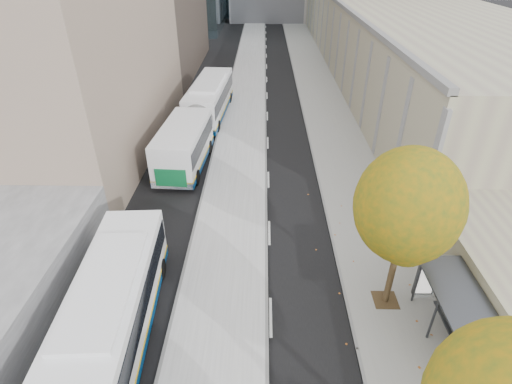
{
  "coord_description": "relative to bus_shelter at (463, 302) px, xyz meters",
  "views": [
    {
      "loc": [
        -2.08,
        0.06,
        13.91
      ],
      "look_at": [
        -2.4,
        18.35,
        2.5
      ],
      "focal_mm": 28.0,
      "sensor_mm": 36.0,
      "label": 1
    }
  ],
  "objects": [
    {
      "name": "bus_far",
      "position": [
        -12.96,
        20.62,
        -0.44
      ],
      "size": [
        4.04,
        19.36,
        3.2
      ],
      "rotation": [
        0.0,
        0.0,
        -0.07
      ],
      "color": "white",
      "rests_on": "ground"
    },
    {
      "name": "bus_shelter",
      "position": [
        0.0,
        0.0,
        0.0
      ],
      "size": [
        1.9,
        4.4,
        2.53
      ],
      "color": "#383A3F",
      "rests_on": "sidewalk"
    },
    {
      "name": "distant_car",
      "position": [
        -12.94,
        36.58,
        -1.61
      ],
      "size": [
        1.97,
        3.61,
        1.16
      ],
      "primitive_type": "imported",
      "rotation": [
        0.0,
        0.0,
        0.18
      ],
      "color": "silver",
      "rests_on": "ground"
    },
    {
      "name": "building_tan",
      "position": [
        9.81,
        53.04,
        1.81
      ],
      "size": [
        18.0,
        92.0,
        8.0
      ],
      "primitive_type": "cube",
      "color": "gray",
      "rests_on": "ground"
    },
    {
      "name": "tree_c",
      "position": [
        -2.09,
        2.04,
        3.06
      ],
      "size": [
        4.2,
        4.2,
        7.28
      ],
      "color": "#332116",
      "rests_on": "sidewalk"
    },
    {
      "name": "bus_platform",
      "position": [
        -9.56,
        24.04,
        -2.11
      ],
      "size": [
        4.25,
        150.0,
        0.15
      ],
      "primitive_type": "cube",
      "color": "#A8A8A8",
      "rests_on": "ground"
    },
    {
      "name": "sidewalk",
      "position": [
        -1.56,
        24.04,
        -2.15
      ],
      "size": [
        4.75,
        150.0,
        0.08
      ],
      "primitive_type": "cube",
      "color": "gray",
      "rests_on": "ground"
    }
  ]
}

